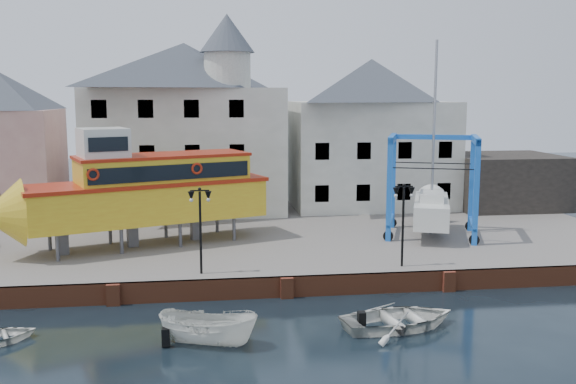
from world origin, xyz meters
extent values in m
plane|color=black|center=(0.00, 0.00, 0.00)|extent=(140.00, 140.00, 0.00)
cube|color=#635C55|center=(0.00, 11.00, 0.50)|extent=(44.00, 22.00, 1.00)
cube|color=brown|center=(0.00, 0.12, 0.50)|extent=(44.00, 0.25, 1.00)
cube|color=brown|center=(-8.00, -0.05, 0.50)|extent=(0.60, 0.36, 1.00)
cube|color=brown|center=(0.00, -0.05, 0.50)|extent=(0.60, 0.36, 1.00)
cube|color=brown|center=(8.00, -0.05, 0.50)|extent=(0.60, 0.36, 1.00)
cube|color=#B8B9AA|center=(-5.00, 18.50, 5.50)|extent=(14.00, 8.00, 9.00)
pyramid|color=#3E4248|center=(-5.00, 18.50, 11.60)|extent=(14.00, 8.00, 3.20)
cube|color=black|center=(-10.50, 14.54, 2.60)|extent=(1.00, 0.08, 1.20)
cube|color=black|center=(-7.50, 14.54, 2.60)|extent=(1.00, 0.08, 1.20)
cube|color=black|center=(-4.50, 14.54, 2.60)|extent=(1.00, 0.08, 1.20)
cube|color=black|center=(-1.50, 14.54, 2.60)|extent=(1.00, 0.08, 1.20)
cube|color=black|center=(-10.50, 14.54, 5.60)|extent=(1.00, 0.08, 1.20)
cube|color=black|center=(-7.50, 14.54, 5.60)|extent=(1.00, 0.08, 1.20)
cube|color=black|center=(-4.50, 14.54, 5.60)|extent=(1.00, 0.08, 1.20)
cube|color=black|center=(-1.50, 14.54, 5.60)|extent=(1.00, 0.08, 1.20)
cube|color=black|center=(-10.50, 14.54, 8.60)|extent=(1.00, 0.08, 1.20)
cube|color=black|center=(-7.50, 14.54, 8.60)|extent=(1.00, 0.08, 1.20)
cube|color=black|center=(-4.50, 14.54, 8.60)|extent=(1.00, 0.08, 1.20)
cube|color=black|center=(-1.50, 14.54, 8.60)|extent=(1.00, 0.08, 1.20)
cylinder|color=#B8B9AA|center=(-2.00, 16.10, 11.20)|extent=(3.20, 3.20, 2.40)
cone|color=#3E4248|center=(-2.00, 16.10, 13.70)|extent=(3.80, 3.80, 2.60)
cube|color=#B8B9AA|center=(9.00, 19.00, 5.00)|extent=(12.00, 8.00, 8.00)
pyramid|color=#3E4248|center=(9.00, 19.00, 10.60)|extent=(12.00, 8.00, 3.20)
cube|color=black|center=(4.50, 15.04, 2.60)|extent=(1.00, 0.08, 1.20)
cube|color=black|center=(7.50, 15.04, 2.60)|extent=(1.00, 0.08, 1.20)
cube|color=black|center=(10.50, 15.04, 2.60)|extent=(1.00, 0.08, 1.20)
cube|color=black|center=(13.50, 15.04, 2.60)|extent=(1.00, 0.08, 1.20)
cube|color=black|center=(4.50, 15.04, 5.60)|extent=(1.00, 0.08, 1.20)
cube|color=black|center=(7.50, 15.04, 5.60)|extent=(1.00, 0.08, 1.20)
cube|color=black|center=(10.50, 15.04, 5.60)|extent=(1.00, 0.08, 1.20)
cube|color=black|center=(13.50, 15.04, 5.60)|extent=(1.00, 0.08, 1.20)
cube|color=black|center=(19.00, 17.00, 3.00)|extent=(8.00, 7.00, 4.00)
cylinder|color=black|center=(-4.00, 1.20, 3.00)|extent=(0.12, 0.12, 4.00)
cube|color=black|center=(-4.00, 1.20, 5.05)|extent=(0.90, 0.06, 0.06)
sphere|color=black|center=(-4.00, 1.20, 5.12)|extent=(0.16, 0.16, 0.16)
cone|color=black|center=(-4.40, 1.20, 4.78)|extent=(0.32, 0.32, 0.45)
sphere|color=silver|center=(-4.40, 1.20, 4.60)|extent=(0.18, 0.18, 0.18)
cone|color=black|center=(-3.60, 1.20, 4.78)|extent=(0.32, 0.32, 0.45)
sphere|color=silver|center=(-3.60, 1.20, 4.60)|extent=(0.18, 0.18, 0.18)
cylinder|color=black|center=(6.00, 1.20, 3.00)|extent=(0.12, 0.12, 4.00)
cube|color=black|center=(6.00, 1.20, 5.05)|extent=(0.90, 0.06, 0.06)
sphere|color=black|center=(6.00, 1.20, 5.12)|extent=(0.16, 0.16, 0.16)
cone|color=black|center=(5.60, 1.20, 4.78)|extent=(0.32, 0.32, 0.45)
sphere|color=silver|center=(5.60, 1.20, 4.60)|extent=(0.18, 0.18, 0.18)
cone|color=black|center=(6.40, 1.20, 4.78)|extent=(0.32, 0.32, 0.45)
sphere|color=silver|center=(6.40, 1.20, 4.60)|extent=(0.18, 0.18, 0.18)
cylinder|color=#59595E|center=(-11.37, 4.56, 1.71)|extent=(0.26, 0.26, 1.42)
cylinder|color=#59595E|center=(-12.30, 7.04, 1.71)|extent=(0.26, 0.26, 1.42)
cylinder|color=#59595E|center=(-8.27, 5.73, 1.71)|extent=(0.26, 0.26, 1.42)
cylinder|color=#59595E|center=(-9.21, 8.21, 1.71)|extent=(0.26, 0.26, 1.42)
cylinder|color=#59595E|center=(-5.17, 6.90, 1.71)|extent=(0.26, 0.26, 1.42)
cylinder|color=#59595E|center=(-6.11, 9.38, 1.71)|extent=(0.26, 0.26, 1.42)
cylinder|color=#59595E|center=(-2.07, 8.07, 1.71)|extent=(0.26, 0.26, 1.42)
cylinder|color=#59595E|center=(-3.01, 10.55, 1.71)|extent=(0.26, 0.26, 1.42)
cube|color=#59595E|center=(-11.39, 5.96, 1.71)|extent=(0.70, 0.64, 1.42)
cube|color=#59595E|center=(-7.85, 7.30, 1.71)|extent=(0.70, 0.64, 1.42)
cube|color=#59595E|center=(-4.31, 8.64, 1.71)|extent=(0.70, 0.64, 1.42)
cube|color=gold|center=(-6.97, 7.63, 3.46)|extent=(13.67, 8.05, 2.08)
cone|color=gold|center=(-14.14, 4.93, 3.46)|extent=(3.22, 4.10, 3.60)
cube|color=#9E210D|center=(-6.97, 7.63, 4.60)|extent=(13.99, 8.29, 0.21)
cube|color=gold|center=(-6.08, 7.97, 5.26)|extent=(9.99, 6.35, 1.51)
cube|color=black|center=(-5.50, 6.44, 5.31)|extent=(8.52, 3.27, 0.85)
cube|color=black|center=(-6.66, 9.50, 5.31)|extent=(8.52, 3.27, 0.85)
cube|color=#9E210D|center=(-6.08, 7.97, 6.10)|extent=(10.20, 6.51, 0.17)
cube|color=silver|center=(-9.18, 6.80, 6.88)|extent=(3.17, 3.17, 1.72)
cube|color=black|center=(-8.73, 5.62, 6.95)|extent=(1.96, 0.79, 0.76)
torus|color=#9E210D|center=(-9.47, 4.88, 5.45)|extent=(0.67, 0.36, 0.66)
torus|color=#9E210D|center=(-4.16, 6.89, 5.45)|extent=(0.67, 0.36, 0.66)
cube|color=#0E4FAC|center=(6.92, 6.73, 4.02)|extent=(0.39, 0.39, 6.05)
cylinder|color=black|center=(6.92, 6.73, 1.30)|extent=(0.64, 0.41, 0.60)
cube|color=#0E4FAC|center=(8.29, 10.50, 4.02)|extent=(0.39, 0.39, 6.05)
cylinder|color=black|center=(8.29, 10.50, 1.30)|extent=(0.64, 0.41, 0.60)
cube|color=#0E4FAC|center=(11.51, 5.06, 4.02)|extent=(0.39, 0.39, 6.05)
cylinder|color=black|center=(11.51, 5.06, 1.30)|extent=(0.64, 0.41, 0.60)
cube|color=#0E4FAC|center=(12.88, 8.84, 4.02)|extent=(0.39, 0.39, 6.05)
cylinder|color=black|center=(12.88, 8.84, 1.30)|extent=(0.64, 0.41, 0.60)
cube|color=#0E4FAC|center=(7.61, 8.62, 6.90)|extent=(1.76, 4.16, 0.42)
cube|color=#0E4FAC|center=(7.61, 8.62, 1.86)|extent=(1.67, 4.13, 0.18)
cube|color=#0E4FAC|center=(12.19, 6.95, 6.90)|extent=(1.76, 4.16, 0.42)
cube|color=#0E4FAC|center=(12.19, 6.95, 1.86)|extent=(1.67, 4.13, 0.18)
cube|color=#0E4FAC|center=(10.59, 9.67, 6.90)|extent=(4.97, 2.05, 0.30)
cube|color=silver|center=(9.90, 7.78, 2.55)|extent=(4.08, 6.77, 1.38)
cone|color=silver|center=(11.21, 11.40, 2.55)|extent=(2.34, 1.98, 1.99)
cube|color=#59595E|center=(9.90, 7.78, 1.56)|extent=(0.73, 1.53, 0.60)
cube|color=silver|center=(9.75, 7.38, 3.51)|extent=(2.18, 2.91, 0.52)
cylinder|color=#99999E|center=(10.05, 8.19, 8.00)|extent=(0.21, 0.21, 9.50)
cube|color=black|center=(9.37, 6.32, 5.30)|extent=(4.35, 1.68, 0.05)
cube|color=black|center=(10.43, 9.24, 5.30)|extent=(4.35, 1.68, 0.05)
imported|color=silver|center=(-3.76, -5.33, 0.00)|extent=(4.27, 2.81, 1.54)
imported|color=silver|center=(4.10, -4.53, 0.00)|extent=(5.41, 4.26, 1.01)
camera|label=1|loc=(-3.84, -29.05, 9.55)|focal=40.00mm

